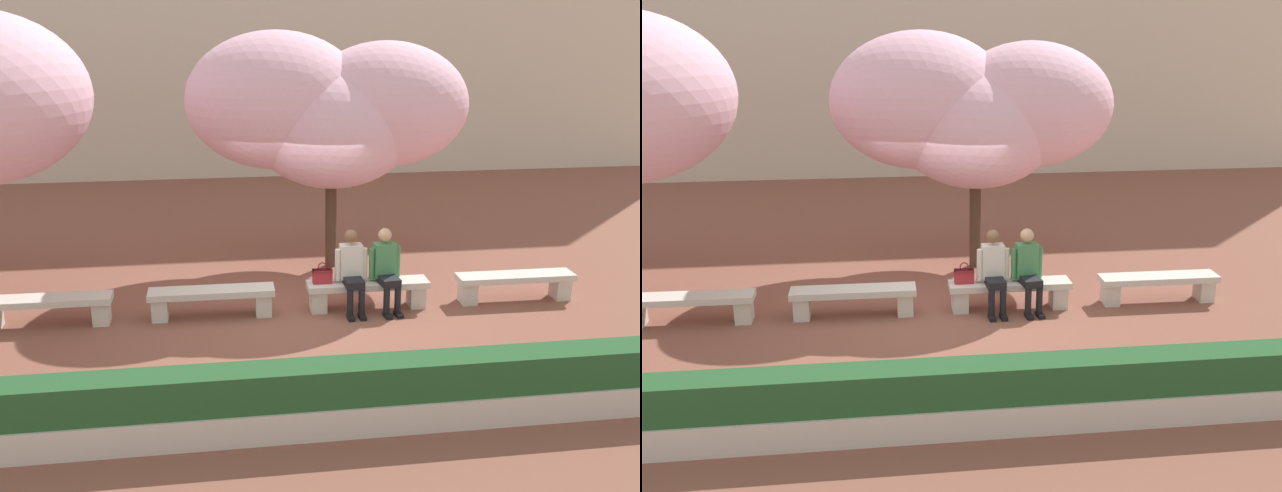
# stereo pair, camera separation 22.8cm
# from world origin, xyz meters

# --- Properties ---
(ground_plane) EXTENTS (100.00, 100.00, 0.00)m
(ground_plane) POSITION_xyz_m (0.00, 0.00, 0.00)
(ground_plane) COLOR brown
(stone_bench_west_end) EXTENTS (1.91, 0.44, 0.45)m
(stone_bench_west_end) POSITION_xyz_m (-3.64, 0.00, 0.31)
(stone_bench_west_end) COLOR beige
(stone_bench_west_end) RESTS_ON ground
(stone_bench_near_west) EXTENTS (1.91, 0.44, 0.45)m
(stone_bench_near_west) POSITION_xyz_m (-1.21, 0.00, 0.31)
(stone_bench_near_west) COLOR beige
(stone_bench_near_west) RESTS_ON ground
(stone_bench_center) EXTENTS (1.91, 0.44, 0.45)m
(stone_bench_center) POSITION_xyz_m (1.21, 0.00, 0.31)
(stone_bench_center) COLOR beige
(stone_bench_center) RESTS_ON ground
(stone_bench_near_east) EXTENTS (1.91, 0.44, 0.45)m
(stone_bench_near_east) POSITION_xyz_m (3.64, 0.00, 0.31)
(stone_bench_near_east) COLOR beige
(stone_bench_near_east) RESTS_ON ground
(person_seated_left) EXTENTS (0.51, 0.69, 1.29)m
(person_seated_left) POSITION_xyz_m (0.95, -0.05, 0.70)
(person_seated_left) COLOR black
(person_seated_left) RESTS_ON ground
(person_seated_right) EXTENTS (0.51, 0.71, 1.29)m
(person_seated_right) POSITION_xyz_m (1.49, -0.05, 0.70)
(person_seated_right) COLOR black
(person_seated_right) RESTS_ON ground
(handbag) EXTENTS (0.30, 0.15, 0.34)m
(handbag) POSITION_xyz_m (0.50, 0.03, 0.58)
(handbag) COLOR #A3232D
(handbag) RESTS_ON stone_bench_center
(cherry_tree_main) EXTENTS (4.92, 3.19, 4.22)m
(cherry_tree_main) POSITION_xyz_m (0.89, 2.21, 2.86)
(cherry_tree_main) COLOR #473323
(cherry_tree_main) RESTS_ON ground
(planter_hedge_foreground) EXTENTS (14.07, 0.50, 0.80)m
(planter_hedge_foreground) POSITION_xyz_m (0.00, -3.53, 0.39)
(planter_hedge_foreground) COLOR beige
(planter_hedge_foreground) RESTS_ON ground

